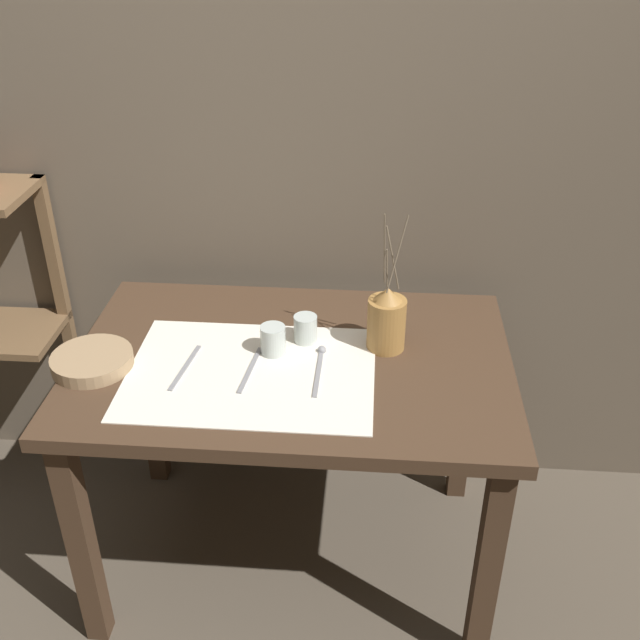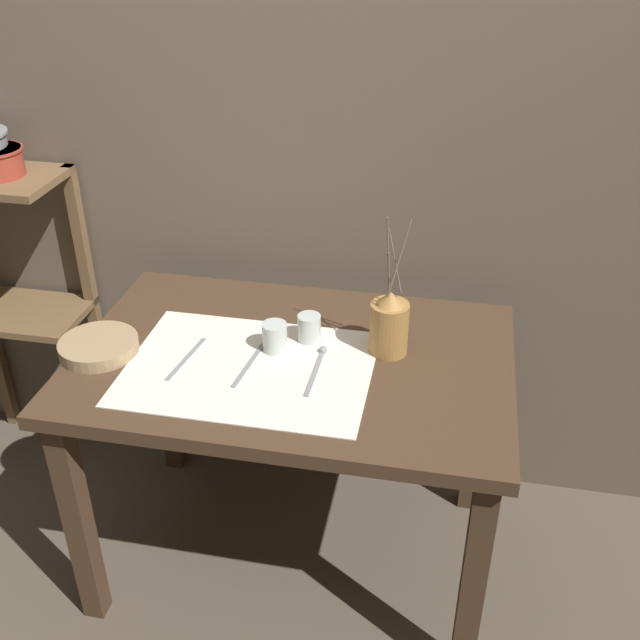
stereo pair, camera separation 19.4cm
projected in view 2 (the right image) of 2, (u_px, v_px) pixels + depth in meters
The scene contains 12 objects.
ground_plane at pixel (297, 551), 2.40m from camera, with size 12.00×12.00×0.00m, color brown.
stone_wall_back at pixel (328, 138), 2.20m from camera, with size 7.00×0.06×2.40m.
wooden_table at pixel (293, 386), 2.07m from camera, with size 1.18×0.78×0.75m.
wooden_shelf_unit at pixel (13, 268), 2.48m from camera, with size 0.47×0.28×1.08m.
linen_cloth at pixel (249, 368), 1.96m from camera, with size 0.64×0.47×0.00m.
pitcher_with_flowers at pixel (389, 324), 1.99m from camera, with size 0.10×0.10×0.39m.
wooden_bowl at pixel (99, 346), 2.02m from camera, with size 0.21×0.21×0.04m.
glass_tumbler_near at pixel (275, 337), 2.01m from camera, with size 0.07×0.07×0.08m.
glass_tumbler_far at pixel (309, 328), 2.06m from camera, with size 0.06×0.06×0.08m.
fork_inner at pixel (186, 358), 1.99m from camera, with size 0.04×0.21×0.00m.
fork_outer at pixel (249, 365), 1.97m from camera, with size 0.03×0.21×0.00m.
spoon_outer at pixel (320, 359), 1.98m from camera, with size 0.02×0.22×0.02m.
Camera 2 is at (0.40, -1.63, 1.87)m, focal length 42.00 mm.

